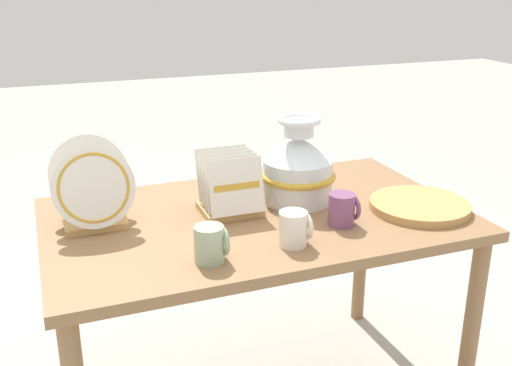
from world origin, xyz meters
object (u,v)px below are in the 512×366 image
object	(u,v)px
ceramic_vase	(298,167)
dish_rack_round_plates	(93,193)
dish_rack_square_plates	(230,191)
wicker_charger_stack	(419,206)
mug_plum_glaze	(343,209)
mug_cream_glaze	(295,228)
mug_sage_glaze	(211,244)

from	to	relation	value
ceramic_vase	dish_rack_round_plates	distance (m)	0.69
dish_rack_round_plates	dish_rack_square_plates	distance (m)	0.44
wicker_charger_stack	mug_plum_glaze	world-z (taller)	mug_plum_glaze
dish_rack_round_plates	mug_cream_glaze	bearing A→B (deg)	-33.47
dish_rack_square_plates	wicker_charger_stack	size ratio (longest dim) A/B	0.60
mug_plum_glaze	dish_rack_square_plates	bearing A→B (deg)	142.87
dish_rack_round_plates	dish_rack_square_plates	bearing A→B (deg)	-5.58
wicker_charger_stack	mug_cream_glaze	size ratio (longest dim) A/B	3.21
ceramic_vase	mug_cream_glaze	world-z (taller)	ceramic_vase
wicker_charger_stack	mug_plum_glaze	size ratio (longest dim) A/B	3.21
ceramic_vase	wicker_charger_stack	distance (m)	0.43
dish_rack_round_plates	mug_plum_glaze	distance (m)	0.78
ceramic_vase	wicker_charger_stack	xyz separation A→B (m)	(0.35, -0.22, -0.11)
wicker_charger_stack	mug_cream_glaze	distance (m)	0.52
dish_rack_round_plates	mug_plum_glaze	size ratio (longest dim) A/B	2.58
ceramic_vase	dish_rack_round_plates	world-z (taller)	ceramic_vase
dish_rack_round_plates	wicker_charger_stack	xyz separation A→B (m)	(1.04, -0.25, -0.09)
wicker_charger_stack	mug_sage_glaze	xyz separation A→B (m)	(-0.77, -0.11, 0.04)
mug_sage_glaze	mug_cream_glaze	distance (m)	0.26
dish_rack_square_plates	dish_rack_round_plates	bearing A→B (deg)	174.42
dish_rack_square_plates	mug_cream_glaze	size ratio (longest dim) A/B	1.94
mug_sage_glaze	mug_plum_glaze	world-z (taller)	same
dish_rack_round_plates	mug_plum_glaze	bearing A→B (deg)	-20.19
dish_rack_round_plates	mug_cream_glaze	distance (m)	0.64
dish_rack_square_plates	wicker_charger_stack	world-z (taller)	dish_rack_square_plates
mug_plum_glaze	mug_cream_glaze	world-z (taller)	same
mug_cream_glaze	ceramic_vase	bearing A→B (deg)	64.20
dish_rack_square_plates	mug_plum_glaze	size ratio (longest dim) A/B	1.94
mug_plum_glaze	dish_rack_round_plates	bearing A→B (deg)	159.81
dish_rack_round_plates	mug_sage_glaze	xyz separation A→B (m)	(0.27, -0.36, -0.06)
wicker_charger_stack	mug_cream_glaze	world-z (taller)	mug_cream_glaze
ceramic_vase	dish_rack_round_plates	xyz separation A→B (m)	(-0.69, 0.03, -0.02)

